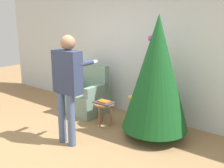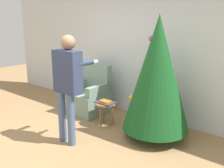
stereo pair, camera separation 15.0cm
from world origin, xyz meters
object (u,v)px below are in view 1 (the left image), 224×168
object	(u,v)px
person_standing	(68,80)
side_stool	(104,107)
christmas_tree	(157,73)
armchair	(87,97)

from	to	relation	value
person_standing	side_stool	bearing A→B (deg)	90.35
christmas_tree	armchair	bearing A→B (deg)	174.98
christmas_tree	armchair	size ratio (longest dim) A/B	2.01
armchair	person_standing	distance (m)	1.53
side_stool	christmas_tree	bearing A→B (deg)	8.18
person_standing	side_stool	distance (m)	1.11
armchair	person_standing	size ratio (longest dim) A/B	0.59
christmas_tree	person_standing	world-z (taller)	christmas_tree
christmas_tree	person_standing	distance (m)	1.41
armchair	side_stool	bearing A→B (deg)	-22.48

